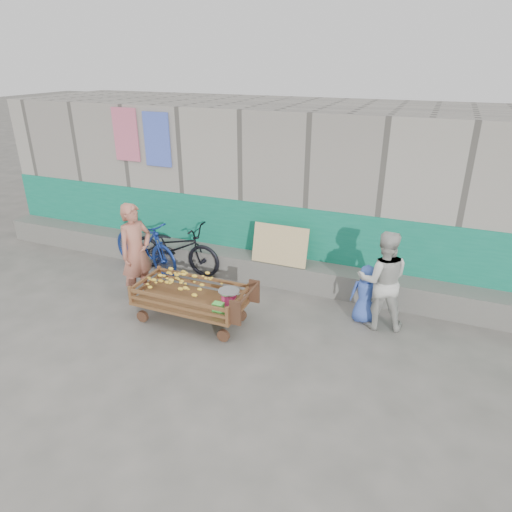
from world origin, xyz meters
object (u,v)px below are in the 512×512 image
at_px(bench, 168,292).
at_px(bicycle_dark, 175,247).
at_px(woman, 383,280).
at_px(bicycle_blue, 144,245).
at_px(banana_cart, 188,291).
at_px(vendor_man, 136,253).
at_px(child, 365,294).

distance_m(bench, bicycle_dark, 1.22).
bearing_deg(woman, bench, -3.78).
bearing_deg(woman, bicycle_dark, -20.43).
relative_size(bench, bicycle_blue, 0.53).
bearing_deg(bench, woman, 9.46).
relative_size(bench, woman, 0.59).
bearing_deg(banana_cart, bench, 147.59).
bearing_deg(bicycle_blue, vendor_man, -134.47).
relative_size(woman, bicycle_blue, 0.89).
xyz_separation_m(banana_cart, child, (2.52, 1.04, -0.06)).
xyz_separation_m(bench, child, (3.19, 0.62, 0.30)).
xyz_separation_m(woman, bicycle_dark, (-3.92, 0.49, -0.29)).
bearing_deg(banana_cart, woman, 19.87).
bearing_deg(child, bench, 4.66).
distance_m(child, bicycle_dark, 3.71).
xyz_separation_m(woman, child, (-0.23, 0.05, -0.31)).
height_order(vendor_man, bicycle_blue, vendor_man).
height_order(banana_cart, vendor_man, vendor_man).
xyz_separation_m(banana_cart, bicycle_dark, (-1.16, 1.49, -0.04)).
bearing_deg(banana_cart, bicycle_dark, 128.02).
distance_m(bicycle_dark, bicycle_blue, 0.58).
xyz_separation_m(banana_cart, bench, (-0.67, 0.42, -0.37)).
relative_size(banana_cart, bench, 2.01).
bearing_deg(bench, bicycle_dark, 114.95).
bearing_deg(bench, child, 10.96).
height_order(woman, child, woman).
xyz_separation_m(bench, bicycle_blue, (-1.04, 0.86, 0.36)).
bearing_deg(child, vendor_man, 4.59).
relative_size(bench, child, 0.98).
bearing_deg(bicycle_dark, banana_cart, -143.39).
height_order(banana_cart, bicycle_dark, bicycle_dark).
relative_size(vendor_man, child, 1.80).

